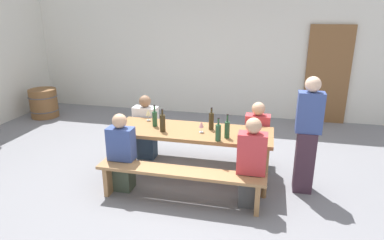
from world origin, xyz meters
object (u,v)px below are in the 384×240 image
at_px(wine_bottle_0, 163,123).
at_px(seated_guest_far_0, 146,129).
at_px(wine_bottle_2, 211,121).
at_px(wine_bottle_3, 155,118).
at_px(tasting_table, 192,135).
at_px(standing_host, 307,137).
at_px(seated_guest_far_1, 257,138).
at_px(wine_barrel, 44,103).
at_px(seated_guest_near_0, 122,154).
at_px(bench_near, 180,177).
at_px(seated_guest_near_1, 251,165).
at_px(bench_far, 202,138).
at_px(wooden_door, 327,75).
at_px(wine_glass_0, 201,125).
at_px(wine_glass_2, 148,113).
at_px(wine_bottle_4, 227,129).
at_px(wine_bottle_1, 218,132).
at_px(wine_glass_1, 256,135).

height_order(wine_bottle_0, seated_guest_far_0, wine_bottle_0).
xyz_separation_m(wine_bottle_2, wine_bottle_3, (-0.83, -0.04, -0.01)).
relative_size(tasting_table, standing_host, 1.43).
relative_size(seated_guest_far_1, wine_barrel, 1.64).
height_order(seated_guest_near_0, standing_host, standing_host).
bearing_deg(bench_near, seated_guest_near_1, 9.66).
height_order(wine_bottle_2, seated_guest_far_1, wine_bottle_2).
relative_size(bench_far, wine_bottle_3, 6.72).
relative_size(wooden_door, wine_glass_0, 12.87).
relative_size(wine_bottle_3, seated_guest_near_0, 0.30).
height_order(bench_far, wine_glass_2, wine_glass_2).
height_order(wine_glass_0, standing_host, standing_host).
height_order(wooden_door, wine_bottle_4, wooden_door).
bearing_deg(wine_bottle_2, wine_glass_2, 169.58).
relative_size(seated_guest_far_1, standing_host, 0.68).
height_order(seated_guest_near_1, standing_host, standing_host).
height_order(seated_guest_near_1, seated_guest_far_0, seated_guest_near_1).
xyz_separation_m(seated_guest_near_1, seated_guest_far_1, (0.01, 1.07, -0.05)).
distance_m(wine_bottle_3, wine_barrel, 4.09).
relative_size(wine_bottle_0, wine_bottle_1, 1.05).
bearing_deg(wine_bottle_4, seated_guest_near_0, -165.79).
relative_size(wine_bottle_4, wine_barrel, 0.50).
bearing_deg(seated_guest_near_0, tasting_table, -57.76).
relative_size(tasting_table, wine_bottle_4, 6.88).
bearing_deg(wine_glass_2, seated_guest_far_1, 9.17).
distance_m(standing_host, wine_barrel, 6.01).
bearing_deg(seated_guest_far_1, wine_barrel, -107.95).
bearing_deg(wine_barrel, wine_bottle_4, -26.99).
bearing_deg(wine_glass_1, seated_guest_near_0, -171.75).
height_order(wooden_door, wine_glass_2, wooden_door).
height_order(bench_far, wine_glass_1, wine_glass_1).
bearing_deg(standing_host, wine_glass_0, 2.42).
xyz_separation_m(wine_bottle_3, standing_host, (2.13, -0.04, -0.09)).
xyz_separation_m(bench_far, wine_bottle_1, (0.43, -1.01, 0.51)).
distance_m(wine_bottle_0, wine_bottle_2, 0.69).
bearing_deg(seated_guest_near_0, wine_bottle_2, -60.93).
height_order(bench_far, wine_glass_0, wine_glass_0).
relative_size(wine_glass_1, seated_guest_far_1, 0.15).
distance_m(wine_bottle_1, seated_guest_far_0, 1.62).
xyz_separation_m(wine_bottle_2, wine_bottle_4, (0.26, -0.27, -0.01)).
height_order(bench_near, wine_bottle_3, wine_bottle_3).
height_order(wine_bottle_3, wine_glass_1, wine_bottle_3).
bearing_deg(wine_glass_1, wine_glass_2, 161.72).
height_order(wine_bottle_4, seated_guest_far_0, wine_bottle_4).
xyz_separation_m(bench_near, seated_guest_far_0, (-0.91, 1.22, 0.14)).
distance_m(wine_bottle_2, seated_guest_far_1, 0.86).
relative_size(wine_bottle_4, wine_glass_2, 1.90).
bearing_deg(bench_near, wine_bottle_1, 40.58).
xyz_separation_m(seated_guest_far_1, wine_barrel, (-4.93, 1.60, -0.18)).
height_order(wine_glass_1, seated_guest_far_1, seated_guest_far_1).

